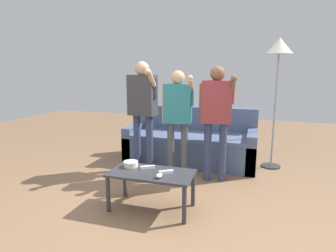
# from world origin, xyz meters

# --- Properties ---
(ground_plane) EXTENTS (12.00, 12.00, 0.00)m
(ground_plane) POSITION_xyz_m (0.00, 0.00, 0.00)
(ground_plane) COLOR brown
(couch) EXTENTS (1.99, 0.86, 0.84)m
(couch) POSITION_xyz_m (-0.10, 1.63, 0.29)
(couch) COLOR #475675
(couch) RESTS_ON ground
(coffee_table) EXTENTS (0.87, 0.45, 0.40)m
(coffee_table) POSITION_xyz_m (-0.14, -0.07, 0.34)
(coffee_table) COLOR #2D2D33
(coffee_table) RESTS_ON ground
(snack_bowl) EXTENTS (0.16, 0.16, 0.06)m
(snack_bowl) POSITION_xyz_m (-0.41, 0.02, 0.43)
(snack_bowl) COLOR beige
(snack_bowl) RESTS_ON coffee_table
(game_remote_nunchuk) EXTENTS (0.06, 0.09, 0.05)m
(game_remote_nunchuk) POSITION_xyz_m (-0.01, -0.20, 0.43)
(game_remote_nunchuk) COLOR white
(game_remote_nunchuk) RESTS_ON coffee_table
(floor_lamp) EXTENTS (0.37, 0.37, 1.88)m
(floor_lamp) POSITION_xyz_m (1.11, 1.70, 1.65)
(floor_lamp) COLOR #2D2D33
(floor_lamp) RESTS_ON ground
(player_left) EXTENTS (0.45, 0.39, 1.56)m
(player_left) POSITION_xyz_m (-0.67, 0.99, 0.98)
(player_left) COLOR #2D3856
(player_left) RESTS_ON ground
(player_center) EXTENTS (0.44, 0.29, 1.43)m
(player_center) POSITION_xyz_m (-0.13, 0.90, 0.90)
(player_center) COLOR #47474C
(player_center) RESTS_ON ground
(player_right) EXTENTS (0.47, 0.34, 1.49)m
(player_right) POSITION_xyz_m (0.37, 0.90, 0.93)
(player_right) COLOR #2D3856
(player_right) RESTS_ON ground
(game_remote_wand_near) EXTENTS (0.15, 0.11, 0.03)m
(game_remote_wand_near) POSITION_xyz_m (0.02, -0.06, 0.42)
(game_remote_wand_near) COLOR white
(game_remote_wand_near) RESTS_ON coffee_table
(game_remote_wand_far) EXTENTS (0.15, 0.11, 0.03)m
(game_remote_wand_far) POSITION_xyz_m (-0.22, 0.02, 0.42)
(game_remote_wand_far) COLOR white
(game_remote_wand_far) RESTS_ON coffee_table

